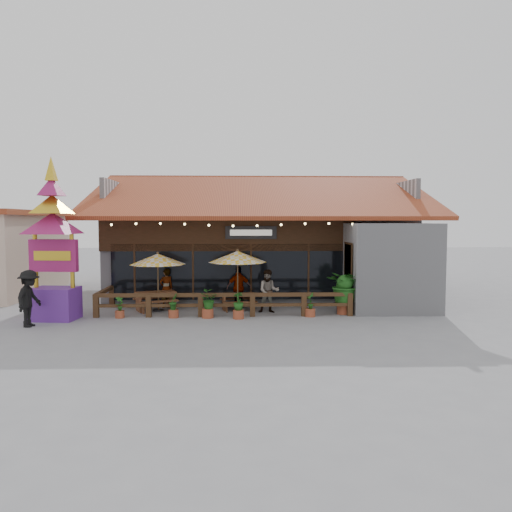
{
  "coord_description": "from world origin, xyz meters",
  "views": [
    {
      "loc": [
        -1.03,
        -19.61,
        3.69
      ],
      "look_at": [
        -0.3,
        1.5,
        2.21
      ],
      "focal_mm": 35.0,
      "sensor_mm": 36.0,
      "label": 1
    }
  ],
  "objects_px": {
    "umbrella_right": "(238,257)",
    "picnic_table_right": "(238,299)",
    "tropical_plant": "(344,285)",
    "picnic_table_left": "(156,298)",
    "umbrella_left": "(158,259)",
    "pedestrian": "(29,298)",
    "thai_sign_tower": "(53,228)"
  },
  "relations": [
    {
      "from": "tropical_plant",
      "to": "picnic_table_right",
      "type": "bearing_deg",
      "value": 165.32
    },
    {
      "from": "picnic_table_right",
      "to": "thai_sign_tower",
      "type": "relative_size",
      "value": 0.24
    },
    {
      "from": "tropical_plant",
      "to": "pedestrian",
      "type": "distance_m",
      "value": 11.67
    },
    {
      "from": "picnic_table_left",
      "to": "thai_sign_tower",
      "type": "bearing_deg",
      "value": -151.84
    },
    {
      "from": "umbrella_right",
      "to": "thai_sign_tower",
      "type": "relative_size",
      "value": 0.39
    },
    {
      "from": "umbrella_left",
      "to": "thai_sign_tower",
      "type": "bearing_deg",
      "value": -155.06
    },
    {
      "from": "picnic_table_right",
      "to": "umbrella_left",
      "type": "bearing_deg",
      "value": -176.85
    },
    {
      "from": "umbrella_left",
      "to": "picnic_table_right",
      "type": "distance_m",
      "value": 3.7
    },
    {
      "from": "umbrella_right",
      "to": "picnic_table_right",
      "type": "relative_size",
      "value": 1.62
    },
    {
      "from": "umbrella_left",
      "to": "umbrella_right",
      "type": "relative_size",
      "value": 1.07
    },
    {
      "from": "umbrella_left",
      "to": "tropical_plant",
      "type": "bearing_deg",
      "value": -6.99
    },
    {
      "from": "umbrella_left",
      "to": "pedestrian",
      "type": "distance_m",
      "value": 5.09
    },
    {
      "from": "umbrella_left",
      "to": "picnic_table_left",
      "type": "relative_size",
      "value": 1.35
    },
    {
      "from": "umbrella_left",
      "to": "picnic_table_left",
      "type": "distance_m",
      "value": 1.62
    },
    {
      "from": "picnic_table_left",
      "to": "picnic_table_right",
      "type": "relative_size",
      "value": 1.28
    },
    {
      "from": "tropical_plant",
      "to": "pedestrian",
      "type": "xyz_separation_m",
      "value": [
        -11.49,
        -2.01,
        -0.16
      ]
    },
    {
      "from": "umbrella_right",
      "to": "tropical_plant",
      "type": "height_order",
      "value": "umbrella_right"
    },
    {
      "from": "picnic_table_left",
      "to": "pedestrian",
      "type": "xyz_separation_m",
      "value": [
        -3.87,
        -3.11,
        0.48
      ]
    },
    {
      "from": "picnic_table_left",
      "to": "picnic_table_right",
      "type": "distance_m",
      "value": 3.43
    },
    {
      "from": "tropical_plant",
      "to": "thai_sign_tower",
      "type": "bearing_deg",
      "value": -176.13
    },
    {
      "from": "tropical_plant",
      "to": "umbrella_right",
      "type": "bearing_deg",
      "value": 169.17
    },
    {
      "from": "tropical_plant",
      "to": "pedestrian",
      "type": "bearing_deg",
      "value": -170.06
    },
    {
      "from": "umbrella_right",
      "to": "picnic_table_right",
      "type": "xyz_separation_m",
      "value": [
        0.03,
        0.29,
        -1.77
      ]
    },
    {
      "from": "thai_sign_tower",
      "to": "tropical_plant",
      "type": "height_order",
      "value": "thai_sign_tower"
    },
    {
      "from": "umbrella_left",
      "to": "pedestrian",
      "type": "relative_size",
      "value": 1.37
    },
    {
      "from": "umbrella_right",
      "to": "thai_sign_tower",
      "type": "bearing_deg",
      "value": -167.19
    },
    {
      "from": "umbrella_left",
      "to": "pedestrian",
      "type": "bearing_deg",
      "value": -143.8
    },
    {
      "from": "thai_sign_tower",
      "to": "umbrella_left",
      "type": "bearing_deg",
      "value": 24.94
    },
    {
      "from": "tropical_plant",
      "to": "pedestrian",
      "type": "relative_size",
      "value": 1.01
    },
    {
      "from": "umbrella_left",
      "to": "tropical_plant",
      "type": "distance_m",
      "value": 7.61
    },
    {
      "from": "picnic_table_right",
      "to": "pedestrian",
      "type": "relative_size",
      "value": 0.79
    },
    {
      "from": "umbrella_right",
      "to": "picnic_table_right",
      "type": "bearing_deg",
      "value": 84.27
    }
  ]
}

